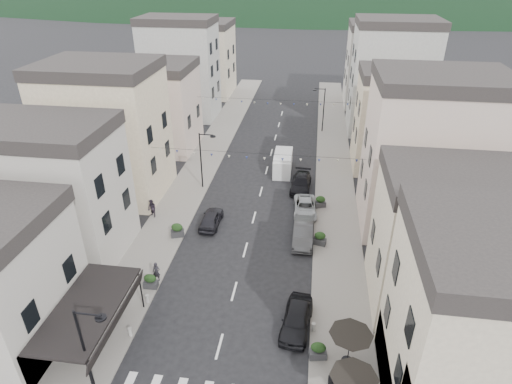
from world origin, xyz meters
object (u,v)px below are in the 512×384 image
parked_car_b (303,233)px  pedestrian_a (156,272)px  delivery_van (283,162)px  pedestrian_b (152,209)px  parked_car_c (305,207)px  parked_car_e (211,219)px  parked_car_d (301,183)px  parked_car_a (297,319)px

parked_car_b → pedestrian_a: 12.40m
delivery_van → pedestrian_b: 15.75m
parked_car_c → delivery_van: (-2.80, 8.53, 0.52)m
parked_car_b → delivery_van: size_ratio=0.96×
delivery_van → pedestrian_b: delivery_van is taller
parked_car_b → parked_car_e: bearing=171.3°
parked_car_b → parked_car_d: parked_car_b is taller
parked_car_b → pedestrian_a: pedestrian_a is taller
parked_car_e → delivery_van: bearing=-113.9°
parked_car_d → pedestrian_b: 15.12m
parked_car_e → delivery_van: delivery_van is taller
parked_car_e → pedestrian_a: pedestrian_a is taller
parked_car_e → pedestrian_b: 5.62m
parked_car_b → parked_car_e: size_ratio=1.18×
parked_car_b → parked_car_c: (0.00, 4.41, -0.15)m
delivery_van → pedestrian_a: delivery_van is taller
pedestrian_b → parked_car_d: bearing=56.8°
parked_car_c → delivery_van: 8.99m
parked_car_d → delivery_van: size_ratio=0.98×
delivery_van → pedestrian_b: bearing=-135.4°
pedestrian_b → parked_car_a: bearing=-12.3°
parked_car_e → pedestrian_b: size_ratio=2.28×
delivery_van → pedestrian_a: (-7.60, -19.68, -0.24)m
delivery_van → pedestrian_a: size_ratio=3.15×
pedestrian_a → pedestrian_b: (-3.38, 8.40, 0.09)m
parked_car_d → parked_car_b: bearing=-83.3°
parked_car_a → parked_car_e: size_ratio=1.11×
parked_car_d → parked_car_e: size_ratio=1.21×
parked_car_a → pedestrian_a: 10.84m
parked_car_c → pedestrian_a: 15.25m
parked_car_c → parked_car_d: size_ratio=0.94×
parked_car_b → pedestrian_b: size_ratio=2.69×
parked_car_a → parked_car_d: bearing=97.7°
delivery_van → parked_car_a: bearing=-84.1°
parked_car_c → pedestrian_a: pedestrian_a is taller
parked_car_c → parked_car_d: 4.70m
parked_car_a → pedestrian_b: pedestrian_b is taller
parked_car_c → pedestrian_b: (-13.78, -2.76, 0.37)m
parked_car_b → pedestrian_b: pedestrian_b is taller
parked_car_b → parked_car_d: (-0.61, 9.07, -0.08)m
parked_car_a → parked_car_c: parked_car_a is taller
delivery_van → parked_car_b: bearing=-78.9°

